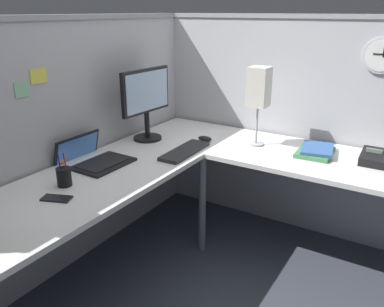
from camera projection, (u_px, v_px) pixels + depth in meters
ground_plane at (210, 267)px, 2.60m from camera, size 6.80×6.80×0.00m
cubicle_wall_back at (63, 147)px, 2.46m from camera, size 2.57×0.12×1.58m
cubicle_wall_right at (301, 127)px, 2.89m from camera, size 0.12×2.37×1.58m
desk at (207, 191)px, 2.24m from camera, size 2.35×2.15×0.73m
monitor at (146, 99)px, 2.72m from camera, size 0.46×0.20×0.50m
laptop at (92, 158)px, 2.39m from camera, size 0.35×0.39×0.22m
keyboard at (185, 151)px, 2.55m from camera, size 0.43×0.15×0.02m
computer_mouse at (205, 139)px, 2.78m from camera, size 0.06×0.10×0.03m
pen_cup at (64, 176)px, 2.06m from camera, size 0.08×0.08×0.18m
cell_phone at (57, 198)px, 1.93m from camera, size 0.12×0.16×0.01m
office_phone at (380, 159)px, 2.34m from camera, size 0.19×0.21×0.11m
book_stack at (316, 151)px, 2.52m from camera, size 0.31×0.24×0.04m
desk_lamp_paper at (259, 89)px, 2.58m from camera, size 0.13×0.13×0.53m
wall_clock at (382, 56)px, 2.43m from camera, size 0.04×0.22×0.22m
pinned_note_middle at (38, 76)px, 2.15m from camera, size 0.11×0.00×0.08m
pinned_note_rightmost at (22, 90)px, 2.08m from camera, size 0.09×0.00×0.08m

